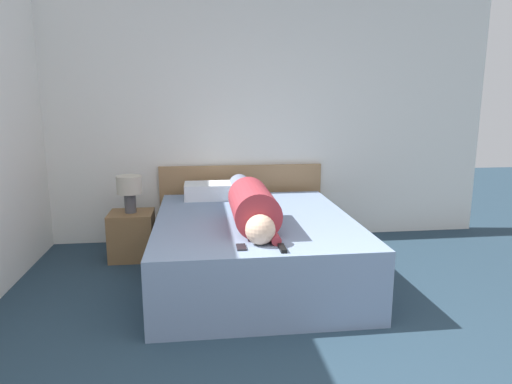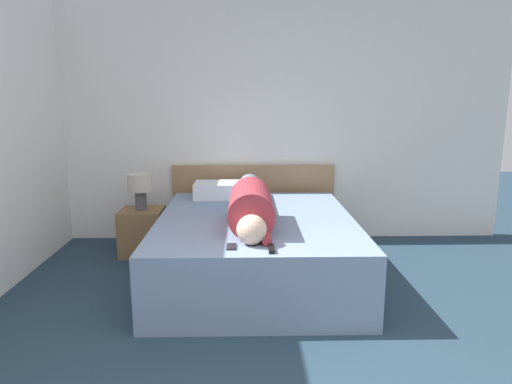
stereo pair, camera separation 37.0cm
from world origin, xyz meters
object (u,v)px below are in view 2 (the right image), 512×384
(bed, at_px, (256,248))
(cell_phone, at_px, (231,247))
(table_lamp, at_px, (140,186))
(tv_remote, at_px, (271,249))
(nightstand, at_px, (143,232))
(pillow_near_headboard, at_px, (219,190))
(person_lying, at_px, (251,203))

(bed, bearing_deg, cell_phone, -102.75)
(table_lamp, xyz_separation_m, tv_remote, (1.21, -1.53, -0.14))
(cell_phone, bearing_deg, bed, 77.25)
(nightstand, xyz_separation_m, tv_remote, (1.21, -1.53, 0.33))
(pillow_near_headboard, xyz_separation_m, tv_remote, (0.45, -1.67, -0.07))
(pillow_near_headboard, bearing_deg, nightstand, -169.77)
(nightstand, distance_m, person_lying, 1.40)
(person_lying, distance_m, cell_phone, 0.73)
(bed, xyz_separation_m, tv_remote, (0.09, -0.88, 0.29))
(table_lamp, bearing_deg, tv_remote, -51.63)
(bed, distance_m, table_lamp, 1.37)
(tv_remote, bearing_deg, cell_phone, 164.87)
(table_lamp, relative_size, person_lying, 0.20)
(pillow_near_headboard, bearing_deg, bed, -65.35)
(bed, xyz_separation_m, table_lamp, (-1.12, 0.65, 0.43))
(nightstand, height_order, cell_phone, cell_phone)
(bed, bearing_deg, tv_remote, -84.31)
(table_lamp, distance_m, cell_phone, 1.74)
(pillow_near_headboard, distance_m, tv_remote, 1.73)
(pillow_near_headboard, bearing_deg, cell_phone, -83.57)
(bed, bearing_deg, pillow_near_headboard, 114.65)
(cell_phone, bearing_deg, table_lamp, 122.88)
(nightstand, relative_size, table_lamp, 1.29)
(nightstand, distance_m, pillow_near_headboard, 0.87)
(nightstand, relative_size, person_lying, 0.26)
(table_lamp, xyz_separation_m, pillow_near_headboard, (0.76, 0.14, -0.07))
(person_lying, height_order, tv_remote, person_lying)
(tv_remote, bearing_deg, person_lying, 99.51)
(pillow_near_headboard, relative_size, cell_phone, 3.75)
(pillow_near_headboard, height_order, cell_phone, pillow_near_headboard)
(table_lamp, relative_size, tv_remote, 2.40)
(person_lying, xyz_separation_m, tv_remote, (0.13, -0.78, -0.14))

